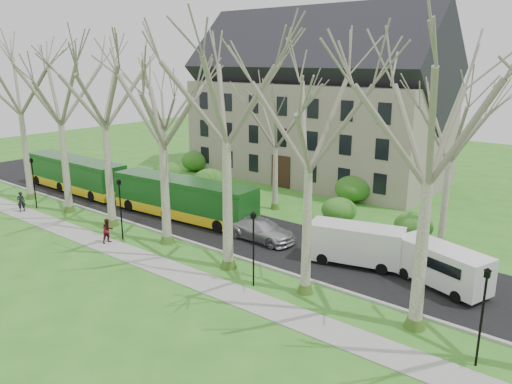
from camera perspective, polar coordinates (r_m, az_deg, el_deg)
ground at (r=33.05m, az=-7.32°, el=-7.17°), size 120.00×120.00×0.00m
sidewalk at (r=31.51m, az=-10.63°, el=-8.39°), size 70.00×2.00×0.06m
road at (r=36.78m, az=-1.12°, el=-4.66°), size 80.00×8.00×0.06m
curb at (r=34.00m, az=-5.49°, el=-6.34°), size 80.00×0.25×0.14m
building at (r=53.32m, az=6.85°, el=10.24°), size 26.50×12.20×16.00m
tree_row_verge at (r=31.31m, az=-7.35°, el=4.94°), size 49.00×7.00×14.00m
tree_row_far at (r=40.29m, az=2.44°, el=5.85°), size 33.00×7.00×12.00m
lamp_row at (r=31.53m, az=-8.78°, el=-3.34°), size 36.22×0.22×4.30m
hedges at (r=45.63m, az=1.26°, el=0.53°), size 30.60×8.60×2.00m
bus_lead at (r=50.95m, az=-19.98°, el=1.96°), size 13.06×2.76×3.26m
bus_follow at (r=40.07m, az=-8.35°, el=-0.66°), size 13.20×3.69×3.26m
sedan at (r=35.01m, az=0.57°, el=-4.32°), size 5.26×2.20×1.52m
van_a at (r=31.48m, az=11.33°, el=-5.96°), size 6.02×3.43×2.48m
van_b at (r=29.76m, az=20.41°, el=-8.04°), size 5.73×3.58×2.35m
pedestrian_a at (r=45.79m, az=-25.27°, el=-1.00°), size 0.61×0.73×1.70m
pedestrian_b at (r=35.96m, az=-16.58°, el=-4.27°), size 0.67×0.85×1.72m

